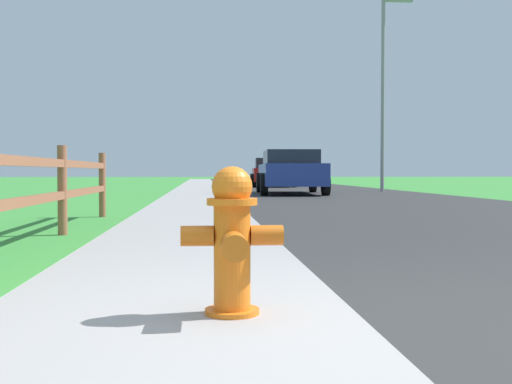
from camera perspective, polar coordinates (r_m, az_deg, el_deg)
name	(u,v)px	position (r m, az deg, el deg)	size (l,w,h in m)	color
ground_plane	(220,188)	(27.75, -3.30, 0.34)	(120.00, 120.00, 0.00)	#3B8F39
road_asphalt	(292,187)	(30.04, 3.28, 0.46)	(7.00, 66.00, 0.01)	#2E2E2E
curb_concrete	(156,187)	(29.81, -9.18, 0.43)	(6.00, 66.00, 0.01)	#9E9A99
grass_verge	(124,187)	(29.96, -12.04, 0.42)	(5.00, 66.00, 0.00)	#3B8F39
fire_hydrant	(232,239)	(3.24, -2.19, -4.30)	(0.53, 0.44, 0.78)	orange
rail_fence	(27,186)	(6.16, -20.22, 0.55)	(0.11, 8.84, 1.05)	#90573A
parked_suv_blue	(290,171)	(20.89, 3.16, 1.93)	(2.32, 5.07, 1.45)	navy
parked_car_red	(272,172)	(30.90, 1.51, 1.83)	(2.35, 4.83, 1.40)	maroon
street_lamp	(385,77)	(24.03, 11.78, 10.25)	(1.17, 0.20, 7.29)	gray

